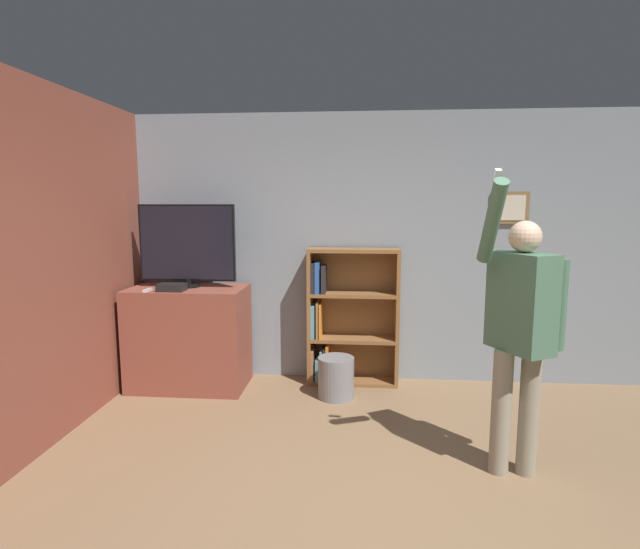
{
  "coord_description": "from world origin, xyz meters",
  "views": [
    {
      "loc": [
        -0.17,
        -2.4,
        1.81
      ],
      "look_at": [
        -0.5,
        1.5,
        1.25
      ],
      "focal_mm": 28.0,
      "sensor_mm": 36.0,
      "label": 1
    }
  ],
  "objects_px": {
    "television": "(187,245)",
    "bookshelf": "(345,318)",
    "waste_bin": "(336,377)",
    "person": "(520,324)",
    "game_console": "(172,287)"
  },
  "relations": [
    {
      "from": "television",
      "to": "bookshelf",
      "type": "relative_size",
      "value": 0.69
    },
    {
      "from": "television",
      "to": "waste_bin",
      "type": "relative_size",
      "value": 2.44
    },
    {
      "from": "television",
      "to": "waste_bin",
      "type": "bearing_deg",
      "value": -8.42
    },
    {
      "from": "bookshelf",
      "to": "waste_bin",
      "type": "relative_size",
      "value": 3.55
    },
    {
      "from": "person",
      "to": "waste_bin",
      "type": "height_order",
      "value": "person"
    },
    {
      "from": "game_console",
      "to": "waste_bin",
      "type": "relative_size",
      "value": 0.64
    },
    {
      "from": "person",
      "to": "waste_bin",
      "type": "distance_m",
      "value": 1.95
    },
    {
      "from": "game_console",
      "to": "bookshelf",
      "type": "height_order",
      "value": "bookshelf"
    },
    {
      "from": "television",
      "to": "bookshelf",
      "type": "distance_m",
      "value": 1.71
    },
    {
      "from": "television",
      "to": "bookshelf",
      "type": "bearing_deg",
      "value": 7.37
    },
    {
      "from": "waste_bin",
      "to": "bookshelf",
      "type": "bearing_deg",
      "value": 80.99
    },
    {
      "from": "game_console",
      "to": "person",
      "type": "distance_m",
      "value": 3.05
    },
    {
      "from": "television",
      "to": "game_console",
      "type": "relative_size",
      "value": 3.8
    },
    {
      "from": "waste_bin",
      "to": "game_console",
      "type": "bearing_deg",
      "value": -179.24
    },
    {
      "from": "bookshelf",
      "to": "game_console",
      "type": "bearing_deg",
      "value": -164.87
    }
  ]
}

